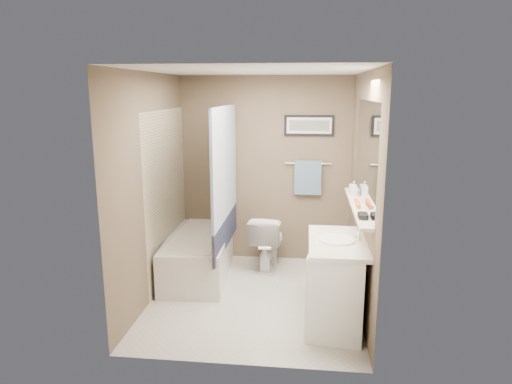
# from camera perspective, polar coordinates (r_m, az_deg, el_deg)

# --- Properties ---
(ground) EXTENTS (2.50, 2.50, 0.00)m
(ground) POSITION_cam_1_polar(r_m,az_deg,el_deg) (5.11, -0.19, -13.07)
(ground) COLOR beige
(ground) RESTS_ON ground
(ceiling) EXTENTS (2.20, 2.50, 0.04)m
(ceiling) POSITION_cam_1_polar(r_m,az_deg,el_deg) (4.61, -0.22, 14.69)
(ceiling) COLOR white
(ceiling) RESTS_ON wall_back
(wall_back) EXTENTS (2.20, 0.04, 2.40)m
(wall_back) POSITION_cam_1_polar(r_m,az_deg,el_deg) (5.91, 1.17, 2.74)
(wall_back) COLOR brown
(wall_back) RESTS_ON ground
(wall_front) EXTENTS (2.20, 0.04, 2.40)m
(wall_front) POSITION_cam_1_polar(r_m,az_deg,el_deg) (3.53, -2.51, -4.06)
(wall_front) COLOR brown
(wall_front) RESTS_ON ground
(wall_left) EXTENTS (0.04, 2.50, 2.40)m
(wall_left) POSITION_cam_1_polar(r_m,az_deg,el_deg) (4.95, -12.71, 0.49)
(wall_left) COLOR brown
(wall_left) RESTS_ON ground
(wall_right) EXTENTS (0.04, 2.50, 2.40)m
(wall_right) POSITION_cam_1_polar(r_m,az_deg,el_deg) (4.72, 12.95, -0.12)
(wall_right) COLOR brown
(wall_right) RESTS_ON ground
(tile_surround) EXTENTS (0.02, 1.55, 2.00)m
(tile_surround) POSITION_cam_1_polar(r_m,az_deg,el_deg) (5.46, -11.04, -0.46)
(tile_surround) COLOR #BCAF8E
(tile_surround) RESTS_ON wall_left
(curtain_rod) EXTENTS (0.02, 1.55, 0.02)m
(curtain_rod) POSITION_cam_1_polar(r_m,az_deg,el_deg) (5.16, -4.05, 10.77)
(curtain_rod) COLOR silver
(curtain_rod) RESTS_ON wall_left
(curtain_upper) EXTENTS (0.03, 1.45, 1.28)m
(curtain_upper) POSITION_cam_1_polar(r_m,az_deg,el_deg) (5.22, -3.94, 3.62)
(curtain_upper) COLOR silver
(curtain_upper) RESTS_ON curtain_rod
(curtain_lower) EXTENTS (0.03, 1.45, 0.36)m
(curtain_lower) POSITION_cam_1_polar(r_m,az_deg,el_deg) (5.41, -3.81, -4.99)
(curtain_lower) COLOR #222640
(curtain_lower) RESTS_ON curtain_rod
(mirror) EXTENTS (0.02, 1.60, 1.00)m
(mirror) POSITION_cam_1_polar(r_m,az_deg,el_deg) (4.50, 13.54, 4.68)
(mirror) COLOR silver
(mirror) RESTS_ON wall_right
(shelf) EXTENTS (0.12, 1.60, 0.03)m
(shelf) POSITION_cam_1_polar(r_m,az_deg,el_deg) (4.59, 12.53, -1.74)
(shelf) COLOR silver
(shelf) RESTS_ON wall_right
(towel_bar) EXTENTS (0.60, 0.02, 0.02)m
(towel_bar) POSITION_cam_1_polar(r_m,az_deg,el_deg) (5.86, 6.54, 3.56)
(towel_bar) COLOR silver
(towel_bar) RESTS_ON wall_back
(towel) EXTENTS (0.34, 0.05, 0.44)m
(towel) POSITION_cam_1_polar(r_m,az_deg,el_deg) (5.87, 6.49, 1.80)
(towel) COLOR #82A7BD
(towel) RESTS_ON towel_bar
(art_frame) EXTENTS (0.62, 0.02, 0.26)m
(art_frame) POSITION_cam_1_polar(r_m,az_deg,el_deg) (5.82, 6.66, 8.26)
(art_frame) COLOR black
(art_frame) RESTS_ON wall_back
(art_mat) EXTENTS (0.56, 0.00, 0.20)m
(art_mat) POSITION_cam_1_polar(r_m,az_deg,el_deg) (5.81, 6.66, 8.25)
(art_mat) COLOR white
(art_mat) RESTS_ON art_frame
(art_image) EXTENTS (0.50, 0.00, 0.13)m
(art_image) POSITION_cam_1_polar(r_m,az_deg,el_deg) (5.80, 6.66, 8.25)
(art_image) COLOR #595959
(art_image) RESTS_ON art_mat
(door) EXTENTS (0.80, 0.02, 2.00)m
(door) POSITION_cam_1_polar(r_m,az_deg,el_deg) (3.54, 6.38, -7.48)
(door) COLOR silver
(door) RESTS_ON wall_front
(door_handle) EXTENTS (0.10, 0.02, 0.02)m
(door_handle) POSITION_cam_1_polar(r_m,az_deg,el_deg) (3.61, 1.10, -7.04)
(door_handle) COLOR silver
(door_handle) RESTS_ON door
(bathtub) EXTENTS (0.80, 1.54, 0.50)m
(bathtub) POSITION_cam_1_polar(r_m,az_deg,el_deg) (5.65, -7.17, -7.82)
(bathtub) COLOR silver
(bathtub) RESTS_ON ground
(tub_rim) EXTENTS (0.56, 1.36, 0.02)m
(tub_rim) POSITION_cam_1_polar(r_m,az_deg,el_deg) (5.57, -7.24, -5.41)
(tub_rim) COLOR white
(tub_rim) RESTS_ON bathtub
(toilet) EXTENTS (0.44, 0.71, 0.70)m
(toilet) POSITION_cam_1_polar(r_m,az_deg,el_deg) (5.80, 1.48, -6.14)
(toilet) COLOR white
(toilet) RESTS_ON ground
(vanity) EXTENTS (0.61, 0.95, 0.80)m
(vanity) POSITION_cam_1_polar(r_m,az_deg,el_deg) (4.51, 10.12, -11.30)
(vanity) COLOR white
(vanity) RESTS_ON ground
(countertop) EXTENTS (0.54, 0.96, 0.04)m
(countertop) POSITION_cam_1_polar(r_m,az_deg,el_deg) (4.36, 10.20, -6.24)
(countertop) COLOR silver
(countertop) RESTS_ON vanity
(sink_basin) EXTENTS (0.34, 0.34, 0.01)m
(sink_basin) POSITION_cam_1_polar(r_m,az_deg,el_deg) (4.35, 10.08, -5.88)
(sink_basin) COLOR white
(sink_basin) RESTS_ON countertop
(faucet_spout) EXTENTS (0.02, 0.02, 0.10)m
(faucet_spout) POSITION_cam_1_polar(r_m,az_deg,el_deg) (4.35, 12.74, -5.40)
(faucet_spout) COLOR white
(faucet_spout) RESTS_ON countertop
(faucet_knob) EXTENTS (0.05, 0.05, 0.05)m
(faucet_knob) POSITION_cam_1_polar(r_m,az_deg,el_deg) (4.46, 12.59, -5.25)
(faucet_knob) COLOR silver
(faucet_knob) RESTS_ON countertop
(candle_bowl_near) EXTENTS (0.09, 0.09, 0.04)m
(candle_bowl_near) POSITION_cam_1_polar(r_m,az_deg,el_deg) (4.08, 13.29, -3.06)
(candle_bowl_near) COLOR black
(candle_bowl_near) RESTS_ON shelf
(candle_bowl_far) EXTENTS (0.09, 0.09, 0.04)m
(candle_bowl_far) POSITION_cam_1_polar(r_m,az_deg,el_deg) (4.16, 13.17, -2.76)
(candle_bowl_far) COLOR black
(candle_bowl_far) RESTS_ON shelf
(hair_brush_front) EXTENTS (0.05, 0.22, 0.04)m
(hair_brush_front) POSITION_cam_1_polar(r_m,az_deg,el_deg) (4.50, 12.66, -1.53)
(hair_brush_front) COLOR #E1551F
(hair_brush_front) RESTS_ON shelf
(hair_brush_back) EXTENTS (0.04, 0.22, 0.04)m
(hair_brush_back) POSITION_cam_1_polar(r_m,az_deg,el_deg) (4.59, 12.54, -1.26)
(hair_brush_back) COLOR #D44E1D
(hair_brush_back) RESTS_ON shelf
(pink_comb) EXTENTS (0.03, 0.16, 0.01)m
(pink_comb) POSITION_cam_1_polar(r_m,az_deg,el_deg) (4.80, 12.27, -0.85)
(pink_comb) COLOR pink
(pink_comb) RESTS_ON shelf
(glass_jar) EXTENTS (0.08, 0.08, 0.10)m
(glass_jar) POSITION_cam_1_polar(r_m,az_deg,el_deg) (5.07, 11.98, 0.39)
(glass_jar) COLOR silver
(glass_jar) RESTS_ON shelf
(soap_bottle) EXTENTS (0.07, 0.07, 0.15)m
(soap_bottle) POSITION_cam_1_polar(r_m,az_deg,el_deg) (4.95, 12.12, 0.42)
(soap_bottle) COLOR #999999
(soap_bottle) RESTS_ON shelf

